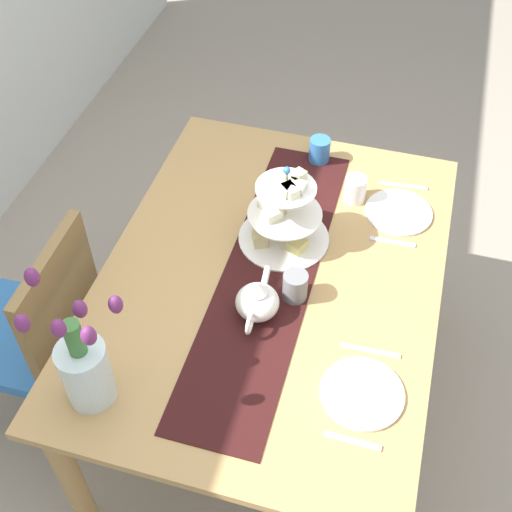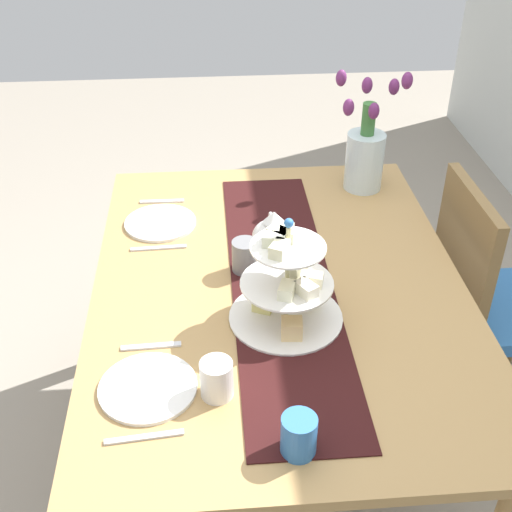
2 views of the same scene
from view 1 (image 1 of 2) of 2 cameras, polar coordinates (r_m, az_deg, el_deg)
The scene contains 16 objects.
ground_plane at distance 2.73m, azimuth 1.04°, elevation -12.27°, with size 8.00×8.00×0.00m, color gray.
dining_table at distance 2.18m, azimuth 1.27°, elevation -3.43°, with size 1.44×1.05×0.77m.
chair_left at distance 2.41m, azimuth -17.95°, elevation -6.09°, with size 0.43×0.43×0.91m.
table_runner at distance 2.10m, azimuth 1.15°, elevation -1.48°, with size 1.24×0.28×0.00m, color black.
tiered_cake_stand at distance 2.13m, azimuth 2.41°, elevation 3.46°, with size 0.30×0.30×0.30m.
teapot at distance 1.95m, azimuth 0.11°, elevation -3.90°, with size 0.24×0.13×0.14m.
tulip_vase at distance 1.79m, azimuth -14.53°, elevation -9.06°, with size 0.17×0.23×0.43m.
dinner_plate_left at distance 1.86m, azimuth 9.08°, elevation -11.53°, with size 0.23×0.23×0.01m, color white.
fork_left at distance 1.79m, azimuth 8.27°, elevation -15.42°, with size 0.02×0.15×0.01m, color silver.
knife_left at distance 1.94m, azimuth 9.79°, elevation -8.01°, with size 0.01×0.17×0.01m, color silver.
dinner_plate_right at distance 2.34m, azimuth 12.11°, elevation 3.69°, with size 0.23×0.23×0.01m, color white.
fork_right at distance 2.24m, azimuth 11.61°, elevation 1.19°, with size 0.02×0.15×0.01m, color silver.
knife_right at distance 2.45m, azimuth 12.54°, elevation 5.91°, with size 0.01×0.17×0.01m, color silver.
mug_grey at distance 2.00m, azimuth 3.38°, elevation -2.58°, with size 0.08×0.08×0.10m, color slate.
mug_white_text at distance 2.34m, azimuth 8.49°, elevation 5.69°, with size 0.08×0.08×0.10m, color white.
mug_orange at distance 2.48m, azimuth 5.46°, elevation 9.01°, with size 0.08×0.08×0.10m, color #3370B7.
Camera 1 is at (-1.34, -0.33, 2.36)m, focal length 46.70 mm.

